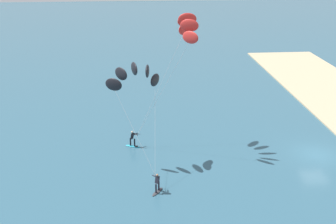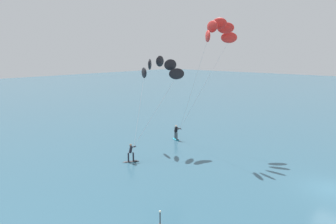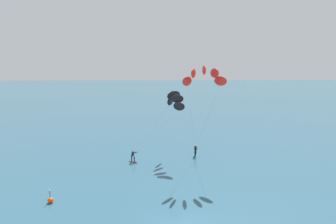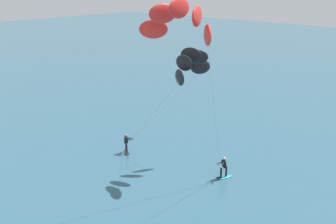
{
  "view_description": "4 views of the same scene",
  "coord_description": "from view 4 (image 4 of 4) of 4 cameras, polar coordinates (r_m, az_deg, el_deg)",
  "views": [
    {
      "loc": [
        -35.25,
        17.18,
        18.69
      ],
      "look_at": [
        0.53,
        14.19,
        4.6
      ],
      "focal_mm": 45.86,
      "sensor_mm": 36.0,
      "label": 1
    },
    {
      "loc": [
        -24.85,
        -6.1,
        9.8
      ],
      "look_at": [
        -2.5,
        13.67,
        4.39
      ],
      "focal_mm": 35.95,
      "sensor_mm": 36.0,
      "label": 2
    },
    {
      "loc": [
        -1.79,
        -20.64,
        14.69
      ],
      "look_at": [
        -0.65,
        19.02,
        6.06
      ],
      "focal_mm": 30.79,
      "sensor_mm": 36.0,
      "label": 3
    },
    {
      "loc": [
        17.16,
        -3.72,
        13.83
      ],
      "look_at": [
        -3.05,
        18.18,
        3.53
      ],
      "focal_mm": 40.83,
      "sensor_mm": 36.0,
      "label": 4
    }
  ],
  "objects": [
    {
      "name": "kitesurfer_mid_water",
      "position": [
        21.47,
        2.05,
        12.28
      ],
      "size": [
        5.26,
        6.89,
        12.97
      ],
      "color": "#23ADD1",
      "rests_on": "ground"
    },
    {
      "name": "kitesurfer_nearshore",
      "position": [
        27.65,
        2.93,
        6.58
      ],
      "size": [
        7.57,
        4.88,
        9.36
      ],
      "color": "#333338",
      "rests_on": "ground"
    }
  ]
}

